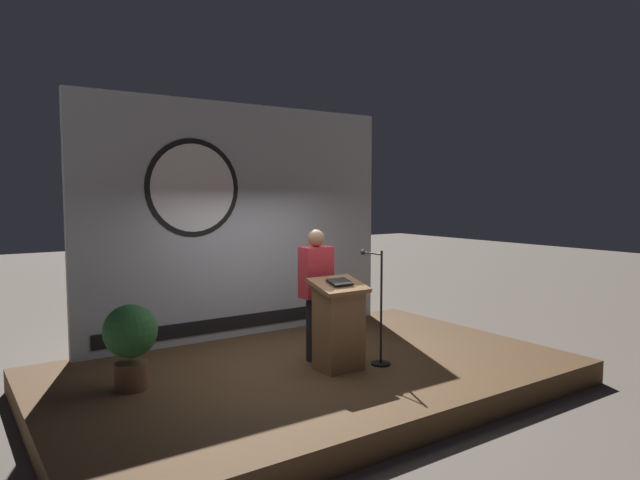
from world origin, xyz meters
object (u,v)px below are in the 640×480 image
object	(u,v)px
potted_plant	(130,338)
microphone_stand	(378,324)
podium	(339,325)
speaker_person	(316,294)

from	to	relation	value
potted_plant	microphone_stand	bearing A→B (deg)	-16.27
podium	potted_plant	distance (m)	2.40
microphone_stand	podium	bearing A→B (deg)	169.74
speaker_person	microphone_stand	xyz separation A→B (m)	(0.55, -0.58, -0.36)
microphone_stand	potted_plant	xyz separation A→B (m)	(-2.84, 0.83, 0.06)
podium	microphone_stand	distance (m)	0.56
podium	speaker_person	distance (m)	0.58
speaker_person	potted_plant	size ratio (longest dim) A/B	1.79
podium	potted_plant	size ratio (longest dim) A/B	1.19
podium	potted_plant	bearing A→B (deg)	162.34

